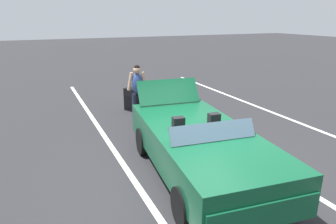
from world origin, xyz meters
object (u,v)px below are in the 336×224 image
suitcase_medium_bright (168,111)px  traveler_person (138,90)px  convertible_car (204,151)px  suitcase_small_carryon (153,105)px  suitcase_large_black (132,100)px

suitcase_medium_bright → traveler_person: (-0.41, -0.79, 0.62)m
suitcase_medium_bright → convertible_car: bearing=47.3°
suitcase_small_carryon → suitcase_medium_bright: bearing=-100.7°
suitcase_medium_bright → suitcase_small_carryon: 1.01m
suitcase_small_carryon → traveler_person: bearing=-155.7°
suitcase_small_carryon → traveler_person: size_ratio=0.30×
traveler_person → suitcase_medium_bright: bearing=80.5°
suitcase_large_black → suitcase_medium_bright: 1.57m
suitcase_small_carryon → convertible_car: bearing=-115.6°
suitcase_medium_bright → traveler_person: 1.09m
suitcase_medium_bright → suitcase_small_carryon: bearing=-113.4°
suitcase_small_carryon → traveler_person: traveler_person is taller
convertible_car → traveler_person: 3.78m
convertible_car → suitcase_large_black: bearing=-175.2°
suitcase_large_black → suitcase_small_carryon: 0.71m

